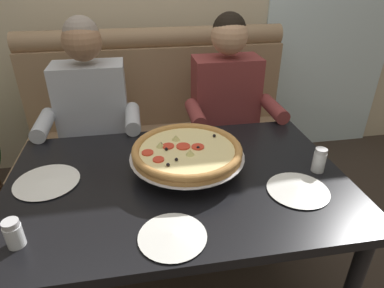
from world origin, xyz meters
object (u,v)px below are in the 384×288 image
Objects in this scene: diner_left at (92,123)px; patio_chair at (280,64)px; shaker_parmesan at (14,235)px; diner_right at (229,113)px; pizza at (187,151)px; plate_far_side at (47,181)px; plate_near_left at (298,189)px; dining_table at (178,194)px; plate_near_right at (172,235)px; shaker_pepper_flakes at (319,162)px; booth_bench at (161,143)px.

diner_left is 2.45m from patio_chair.
diner_left reaches higher than shaker_parmesan.
diner_right is at bearing 44.34° from shaker_parmesan.
pizza is 1.86× the size of plate_far_side.
plate_near_left is (1.00, 0.11, -0.03)m from shaker_parmesan.
dining_table is 0.77m from diner_left.
plate_near_left is at bearing -86.77° from diner_right.
shaker_parmesan is 0.34m from plate_far_side.
dining_table is 5.79× the size of plate_near_left.
plate_near_right is at bearing -115.30° from diner_right.
pizza is 2.62m from patio_chair.
shaker_pepper_flakes is 0.12× the size of patio_chair.
booth_bench is at bearing 87.12° from plate_near_right.
dining_table is 6.17× the size of plate_near_right.
patio_chair is (1.03, 1.61, -0.19)m from diner_right.
plate_far_side is at bearing 179.97° from pizza.
plate_near_right is at bearing -70.97° from diner_left.
pizza is 0.47m from plate_near_left.
plate_far_side is (-0.46, 0.39, 0.00)m from plate_near_right.
plate_far_side is (-0.53, -0.86, 0.34)m from booth_bench.
shaker_parmesan is (-0.95, -0.93, 0.06)m from diner_right.
plate_near_right is at bearing -156.73° from shaker_pepper_flakes.
plate_near_left is at bearing -67.56° from booth_bench.
booth_bench is 1.29× the size of dining_table.
shaker_parmesan is (-0.55, -0.28, 0.12)m from dining_table.
shaker_parmesan is 1.01m from plate_near_left.
shaker_parmesan is at bearing -168.68° from shaker_pepper_flakes.
pizza reaches higher than shaker_pepper_flakes.
diner_left is 11.90× the size of shaker_pepper_flakes.
diner_left is 5.64× the size of plate_near_right.
diner_right is at bearing -122.76° from patio_chair.
plate_far_side is (-0.58, 0.00, -0.08)m from pizza.
booth_bench reaches higher than plate_near_left.
diner_right is at bearing 93.23° from plate_near_left.
dining_table is at bearing 175.55° from shaker_pepper_flakes.
patio_chair reaches higher than plate_near_right.
diner_left is 0.95m from shaker_parmesan.
diner_left and diner_right have the same top height.
diner_left is at bearing 144.83° from shaker_pepper_flakes.
shaker_parmesan is at bearing -99.03° from diner_left.
plate_near_left is at bearing 17.70° from plate_near_right.
patio_chair is at bearing 48.27° from plate_far_side.
diner_left is 0.61m from plate_far_side.
booth_bench is 16.73× the size of shaker_pepper_flakes.
plate_near_right is at bearing -39.97° from plate_far_side.
plate_near_right is at bearing -162.30° from plate_near_left.
booth_bench is 1.20m from shaker_pepper_flakes.
shaker_pepper_flakes is at bearing 23.27° from plate_near_right.
pizza is at bearing -52.96° from diner_left.
dining_table is (0.00, -0.92, 0.25)m from booth_bench.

